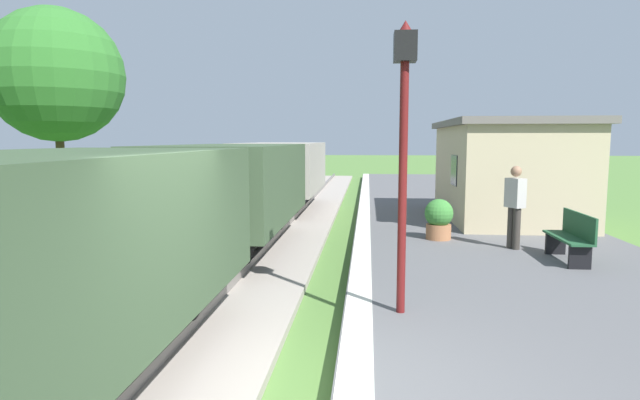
{
  "coord_description": "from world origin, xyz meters",
  "views": [
    {
      "loc": [
        0.5,
        -4.39,
        2.49
      ],
      "look_at": [
        -0.59,
        7.56,
        1.1
      ],
      "focal_mm": 29.4,
      "sensor_mm": 36.0,
      "label": 1
    }
  ],
  "objects_px": {
    "bench_near_hut": "(572,236)",
    "person_waiting": "(515,204)",
    "lamp_post_near": "(404,115)",
    "tree_trackside_far": "(56,76)",
    "freight_train": "(232,191)",
    "potted_planter": "(439,218)",
    "station_hut": "(505,169)"
  },
  "relations": [
    {
      "from": "bench_near_hut",
      "to": "tree_trackside_far",
      "type": "relative_size",
      "value": 0.22
    },
    {
      "from": "lamp_post_near",
      "to": "tree_trackside_far",
      "type": "height_order",
      "value": "tree_trackside_far"
    },
    {
      "from": "bench_near_hut",
      "to": "person_waiting",
      "type": "distance_m",
      "value": 1.39
    },
    {
      "from": "station_hut",
      "to": "person_waiting",
      "type": "height_order",
      "value": "station_hut"
    },
    {
      "from": "person_waiting",
      "to": "potted_planter",
      "type": "relative_size",
      "value": 1.87
    },
    {
      "from": "freight_train",
      "to": "station_hut",
      "type": "relative_size",
      "value": 3.34
    },
    {
      "from": "person_waiting",
      "to": "tree_trackside_far",
      "type": "xyz_separation_m",
      "value": [
        -13.53,
        6.19,
        3.46
      ]
    },
    {
      "from": "bench_near_hut",
      "to": "potted_planter",
      "type": "height_order",
      "value": "potted_planter"
    },
    {
      "from": "person_waiting",
      "to": "lamp_post_near",
      "type": "distance_m",
      "value": 5.23
    },
    {
      "from": "potted_planter",
      "to": "tree_trackside_far",
      "type": "xyz_separation_m",
      "value": [
        -12.13,
        5.28,
        3.92
      ]
    },
    {
      "from": "station_hut",
      "to": "tree_trackside_far",
      "type": "height_order",
      "value": "tree_trackside_far"
    },
    {
      "from": "freight_train",
      "to": "lamp_post_near",
      "type": "height_order",
      "value": "lamp_post_near"
    },
    {
      "from": "person_waiting",
      "to": "station_hut",
      "type": "bearing_deg",
      "value": -129.15
    },
    {
      "from": "potted_planter",
      "to": "tree_trackside_far",
      "type": "bearing_deg",
      "value": 156.49
    },
    {
      "from": "freight_train",
      "to": "lamp_post_near",
      "type": "bearing_deg",
      "value": -51.89
    },
    {
      "from": "person_waiting",
      "to": "tree_trackside_far",
      "type": "distance_m",
      "value": 15.28
    },
    {
      "from": "station_hut",
      "to": "bench_near_hut",
      "type": "relative_size",
      "value": 3.87
    },
    {
      "from": "lamp_post_near",
      "to": "tree_trackside_far",
      "type": "distance_m",
      "value": 15.26
    },
    {
      "from": "lamp_post_near",
      "to": "person_waiting",
      "type": "bearing_deg",
      "value": 58.91
    },
    {
      "from": "tree_trackside_far",
      "to": "freight_train",
      "type": "bearing_deg",
      "value": -39.04
    },
    {
      "from": "station_hut",
      "to": "freight_train",
      "type": "bearing_deg",
      "value": -147.62
    },
    {
      "from": "tree_trackside_far",
      "to": "station_hut",
      "type": "bearing_deg",
      "value": -7.38
    },
    {
      "from": "station_hut",
      "to": "tree_trackside_far",
      "type": "bearing_deg",
      "value": 172.62
    },
    {
      "from": "potted_planter",
      "to": "tree_trackside_far",
      "type": "height_order",
      "value": "tree_trackside_far"
    },
    {
      "from": "bench_near_hut",
      "to": "person_waiting",
      "type": "height_order",
      "value": "person_waiting"
    },
    {
      "from": "tree_trackside_far",
      "to": "bench_near_hut",
      "type": "bearing_deg",
      "value": -26.96
    },
    {
      "from": "freight_train",
      "to": "person_waiting",
      "type": "distance_m",
      "value": 5.92
    },
    {
      "from": "potted_planter",
      "to": "lamp_post_near",
      "type": "relative_size",
      "value": 0.25
    },
    {
      "from": "potted_planter",
      "to": "freight_train",
      "type": "bearing_deg",
      "value": -168.66
    },
    {
      "from": "potted_planter",
      "to": "lamp_post_near",
      "type": "height_order",
      "value": "lamp_post_near"
    },
    {
      "from": "freight_train",
      "to": "bench_near_hut",
      "type": "distance_m",
      "value": 6.78
    },
    {
      "from": "freight_train",
      "to": "lamp_post_near",
      "type": "xyz_separation_m",
      "value": [
        3.35,
        -4.27,
        1.41
      ]
    }
  ]
}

